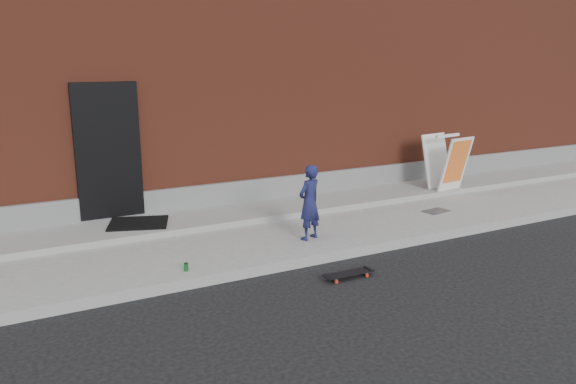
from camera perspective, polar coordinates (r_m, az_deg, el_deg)
ground at (r=8.30m, az=4.89°, el=-7.02°), size 80.00×80.00×0.00m
sidewalk at (r=9.51m, az=0.03°, el=-3.80°), size 20.00×3.00×0.15m
apron at (r=10.24m, az=-2.31°, el=-1.80°), size 20.00×1.20×0.10m
building at (r=14.17m, az=-10.57°, el=11.67°), size 20.00×8.10×5.00m
child at (r=8.62m, az=2.19°, el=-1.07°), size 0.50×0.41×1.17m
skateboard at (r=7.69m, az=6.19°, el=-8.26°), size 0.70×0.19×0.08m
pizza_sign at (r=11.96m, az=15.84°, el=2.96°), size 0.78×0.89×1.13m
soda_can at (r=7.61m, az=-10.31°, el=-7.51°), size 0.06×0.06×0.11m
doormat at (r=9.52m, az=-14.95°, el=-3.07°), size 1.12×1.01×0.03m
utility_plate at (r=10.65m, az=14.82°, el=-1.89°), size 0.51×0.37×0.01m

